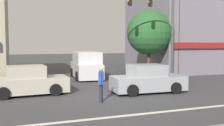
{
  "coord_description": "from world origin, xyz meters",
  "views": [
    {
      "loc": [
        -4.47,
        -12.48,
        2.72
      ],
      "look_at": [
        0.93,
        2.0,
        1.6
      ],
      "focal_mm": 42.0,
      "sensor_mm": 36.0,
      "label": 1
    }
  ],
  "objects_px": {
    "sedan_parked_curbside": "(28,82)",
    "utility_pole_far_right": "(178,29)",
    "van_crossing_center": "(86,66)",
    "street_tree": "(149,33)",
    "sedan_crossing_rightbound": "(148,80)",
    "traffic_light_mast": "(160,23)",
    "pedestrian_mid_crossing": "(101,82)"
  },
  "relations": [
    {
      "from": "traffic_light_mast",
      "to": "van_crossing_center",
      "type": "height_order",
      "value": "traffic_light_mast"
    },
    {
      "from": "street_tree",
      "to": "traffic_light_mast",
      "type": "height_order",
      "value": "traffic_light_mast"
    },
    {
      "from": "pedestrian_mid_crossing",
      "to": "street_tree",
      "type": "bearing_deg",
      "value": 49.3
    },
    {
      "from": "sedan_parked_curbside",
      "to": "van_crossing_center",
      "type": "xyz_separation_m",
      "value": [
        4.66,
        5.49,
        0.29
      ]
    },
    {
      "from": "pedestrian_mid_crossing",
      "to": "utility_pole_far_right",
      "type": "bearing_deg",
      "value": 37.87
    },
    {
      "from": "utility_pole_far_right",
      "to": "sedan_parked_curbside",
      "type": "xyz_separation_m",
      "value": [
        -12.2,
        -4.04,
        -3.27
      ]
    },
    {
      "from": "van_crossing_center",
      "to": "pedestrian_mid_crossing",
      "type": "distance_m",
      "value": 8.65
    },
    {
      "from": "street_tree",
      "to": "sedan_parked_curbside",
      "type": "distance_m",
      "value": 11.32
    },
    {
      "from": "sedan_parked_curbside",
      "to": "van_crossing_center",
      "type": "height_order",
      "value": "van_crossing_center"
    },
    {
      "from": "street_tree",
      "to": "utility_pole_far_right",
      "type": "bearing_deg",
      "value": -17.31
    },
    {
      "from": "street_tree",
      "to": "sedan_parked_curbside",
      "type": "height_order",
      "value": "street_tree"
    },
    {
      "from": "sedan_crossing_rightbound",
      "to": "pedestrian_mid_crossing",
      "type": "distance_m",
      "value": 3.54
    },
    {
      "from": "sedan_parked_curbside",
      "to": "pedestrian_mid_crossing",
      "type": "xyz_separation_m",
      "value": [
        3.12,
        -3.02,
        0.24
      ]
    },
    {
      "from": "sedan_parked_curbside",
      "to": "sedan_crossing_rightbound",
      "type": "xyz_separation_m",
      "value": [
        6.34,
        -1.59,
        0.0
      ]
    },
    {
      "from": "utility_pole_far_right",
      "to": "pedestrian_mid_crossing",
      "type": "distance_m",
      "value": 11.89
    },
    {
      "from": "van_crossing_center",
      "to": "sedan_crossing_rightbound",
      "type": "relative_size",
      "value": 1.13
    },
    {
      "from": "utility_pole_far_right",
      "to": "traffic_light_mast",
      "type": "height_order",
      "value": "utility_pole_far_right"
    },
    {
      "from": "street_tree",
      "to": "traffic_light_mast",
      "type": "relative_size",
      "value": 0.89
    },
    {
      "from": "street_tree",
      "to": "sedan_parked_curbside",
      "type": "bearing_deg",
      "value": -154.07
    },
    {
      "from": "utility_pole_far_right",
      "to": "pedestrian_mid_crossing",
      "type": "height_order",
      "value": "utility_pole_far_right"
    },
    {
      "from": "utility_pole_far_right",
      "to": "traffic_light_mast",
      "type": "bearing_deg",
      "value": -140.74
    },
    {
      "from": "sedan_parked_curbside",
      "to": "utility_pole_far_right",
      "type": "bearing_deg",
      "value": 18.33
    },
    {
      "from": "sedan_parked_curbside",
      "to": "sedan_crossing_rightbound",
      "type": "relative_size",
      "value": 1.0
    },
    {
      "from": "street_tree",
      "to": "pedestrian_mid_crossing",
      "type": "xyz_separation_m",
      "value": [
        -6.71,
        -7.8,
        -2.71
      ]
    },
    {
      "from": "traffic_light_mast",
      "to": "sedan_parked_curbside",
      "type": "distance_m",
      "value": 9.46
    },
    {
      "from": "utility_pole_far_right",
      "to": "van_crossing_center",
      "type": "xyz_separation_m",
      "value": [
        -7.54,
        1.45,
        -2.97
      ]
    },
    {
      "from": "sedan_crossing_rightbound",
      "to": "pedestrian_mid_crossing",
      "type": "height_order",
      "value": "pedestrian_mid_crossing"
    },
    {
      "from": "street_tree",
      "to": "van_crossing_center",
      "type": "distance_m",
      "value": 5.86
    },
    {
      "from": "utility_pole_far_right",
      "to": "traffic_light_mast",
      "type": "distance_m",
      "value": 4.5
    },
    {
      "from": "traffic_light_mast",
      "to": "sedan_parked_curbside",
      "type": "bearing_deg",
      "value": -172.19
    },
    {
      "from": "sedan_parked_curbside",
      "to": "pedestrian_mid_crossing",
      "type": "bearing_deg",
      "value": -44.08
    },
    {
      "from": "traffic_light_mast",
      "to": "sedan_crossing_rightbound",
      "type": "distance_m",
      "value": 5.04
    }
  ]
}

